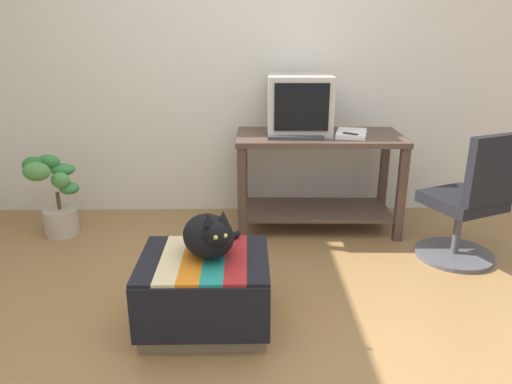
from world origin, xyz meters
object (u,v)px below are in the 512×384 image
object	(u,v)px
desk	(318,166)
cat	(210,235)
ottoman_with_blanket	(205,291)
potted_plant	(55,197)
tv_monitor	(299,105)
office_chair	(468,207)
book	(351,134)
keyboard	(296,137)
stapler	(350,136)

from	to	relation	value
desk	cat	distance (m)	1.48
ottoman_with_blanket	potted_plant	size ratio (longest dim) A/B	1.08
tv_monitor	ottoman_with_blanket	size ratio (longest dim) A/B	0.73
office_chair	cat	bearing A→B (deg)	-0.42
desk	tv_monitor	xyz separation A→B (m)	(-0.15, 0.07, 0.45)
book	ottoman_with_blanket	xyz separation A→B (m)	(-0.99, -1.26, -0.56)
desk	book	bearing A→B (deg)	-10.92
office_chair	book	bearing A→B (deg)	-62.17
potted_plant	cat	bearing A→B (deg)	-43.25
keyboard	ottoman_with_blanket	distance (m)	1.43
desk	office_chair	distance (m)	1.09
book	ottoman_with_blanket	distance (m)	1.70
book	office_chair	world-z (taller)	office_chair
book	potted_plant	world-z (taller)	book
tv_monitor	potted_plant	size ratio (longest dim) A/B	0.78
tv_monitor	ottoman_with_blanket	world-z (taller)	tv_monitor
potted_plant	keyboard	bearing A→B (deg)	-0.35
tv_monitor	book	bearing A→B (deg)	-16.80
potted_plant	desk	bearing A→B (deg)	3.41
ottoman_with_blanket	office_chair	world-z (taller)	office_chair
stapler	keyboard	bearing A→B (deg)	125.59
book	cat	xyz separation A→B (m)	(-0.96, -1.24, -0.26)
cat	keyboard	bearing A→B (deg)	41.06
cat	stapler	distance (m)	1.49
keyboard	cat	size ratio (longest dim) A/B	0.95
tv_monitor	office_chair	distance (m)	1.37
ottoman_with_blanket	office_chair	distance (m)	1.82
desk	potted_plant	bearing A→B (deg)	-175.34
desk	office_chair	size ratio (longest dim) A/B	1.40
stapler	ottoman_with_blanket	bearing A→B (deg)	178.55
keyboard	book	distance (m)	0.43
keyboard	book	xyz separation A→B (m)	(0.42, 0.08, 0.00)
ottoman_with_blanket	desk	bearing A→B (deg)	59.79
keyboard	office_chair	xyz separation A→B (m)	(1.10, -0.47, -0.37)
tv_monitor	keyboard	xyz separation A→B (m)	(-0.04, -0.20, -0.20)
keyboard	ottoman_with_blanket	size ratio (longest dim) A/B	0.61
office_chair	stapler	distance (m)	0.92
cat	potted_plant	world-z (taller)	cat
book	keyboard	bearing A→B (deg)	-154.39
desk	tv_monitor	distance (m)	0.48
tv_monitor	stapler	distance (m)	0.46
book	ottoman_with_blanket	bearing A→B (deg)	-113.32
cat	office_chair	world-z (taller)	office_chair
cat	potted_plant	size ratio (longest dim) A/B	0.69
cat	book	bearing A→B (deg)	28.30
keyboard	potted_plant	bearing A→B (deg)	-176.45
tv_monitor	stapler	size ratio (longest dim) A/B	4.35
potted_plant	book	bearing A→B (deg)	1.78
keyboard	ottoman_with_blanket	world-z (taller)	keyboard
tv_monitor	book	xyz separation A→B (m)	(0.38, -0.12, -0.19)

